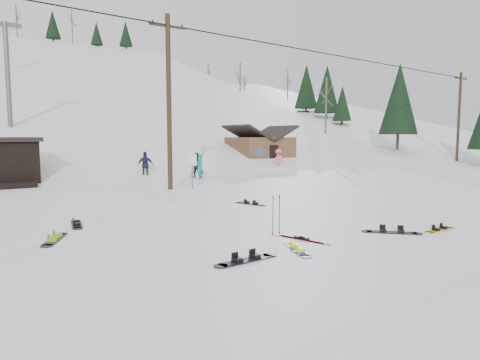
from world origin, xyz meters
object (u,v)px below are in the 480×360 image
hero_snowboard (297,249)px  hero_skis (301,239)px  cabin (260,151)px  utility_pole (169,100)px

hero_snowboard → hero_skis: 1.07m
cabin → hero_snowboard: cabin is taller
hero_snowboard → hero_skis: (0.78, 0.74, -0.00)m
cabin → hero_skis: size_ratio=3.14×
hero_snowboard → hero_skis: bearing=-25.9°
hero_snowboard → utility_pole: bearing=10.6°
utility_pole → hero_snowboard: size_ratio=6.29×
cabin → hero_skis: 26.61m
utility_pole → cabin: size_ratio=1.67×
cabin → hero_snowboard: 27.65m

